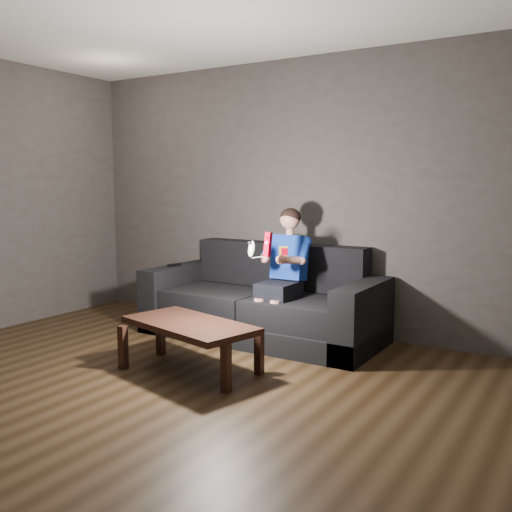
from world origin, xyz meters
The scene contains 8 objects.
floor centered at (0.00, 0.00, 0.00)m, with size 5.00×5.00×0.00m, color black.
back_wall centered at (0.00, 2.50, 1.35)m, with size 5.00×0.04×2.70m, color #393532.
sofa centered at (-0.05, 2.00, 0.29)m, with size 2.28×0.99×0.88m.
child centered at (0.21, 1.94, 0.74)m, with size 0.47×0.57×1.14m.
wii_remote_red centered at (0.30, 1.50, 0.96)m, with size 0.05×0.08×0.21m.
nunchuk_white centered at (0.13, 1.50, 0.92)m, with size 0.06×0.09×0.15m.
wii_remote_black centered at (-1.08, 1.92, 0.64)m, with size 0.06×0.15×0.03m.
coffee_table centered at (-0.01, 0.82, 0.35)m, with size 1.20×0.80×0.40m.
Camera 1 is at (2.72, -2.61, 1.47)m, focal length 40.00 mm.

